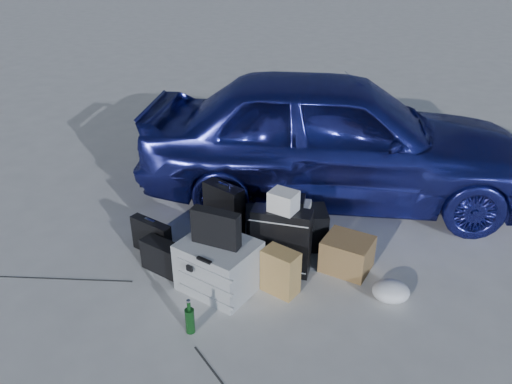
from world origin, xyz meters
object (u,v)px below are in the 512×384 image
at_px(suitcase_left, 224,211).
at_px(duffel_bag, 286,228).
at_px(briefcase, 152,237).
at_px(suitcase_right, 281,241).
at_px(car, 334,136).
at_px(pelican_case, 219,266).
at_px(green_bottle, 190,317).
at_px(cardboard_box, 347,254).

bearing_deg(suitcase_left, duffel_bag, 23.54).
xyz_separation_m(briefcase, suitcase_right, (1.27, 0.18, 0.14)).
distance_m(car, pelican_case, 2.22).
bearing_deg(green_bottle, suitcase_right, 68.65).
bearing_deg(duffel_bag, green_bottle, -126.17).
relative_size(pelican_case, cardboard_box, 1.48).
relative_size(car, suitcase_right, 6.85).
height_order(suitcase_left, green_bottle, suitcase_left).
relative_size(pelican_case, duffel_bag, 0.79).
bearing_deg(suitcase_right, cardboard_box, 17.75).
xyz_separation_m(car, green_bottle, (-0.47, -2.70, -0.60)).
xyz_separation_m(pelican_case, duffel_bag, (0.34, 0.85, -0.03)).
relative_size(suitcase_left, suitcase_right, 0.90).
bearing_deg(duffel_bag, car, 59.01).
bearing_deg(suitcase_left, cardboard_box, 14.22).
bearing_deg(car, suitcase_left, 133.45).
bearing_deg(duffel_bag, suitcase_left, 159.91).
bearing_deg(briefcase, cardboard_box, 27.20).
bearing_deg(green_bottle, duffel_bag, 77.84).
distance_m(car, suitcase_right, 1.73).
relative_size(car, briefcase, 9.59).
bearing_deg(cardboard_box, green_bottle, -127.00).
relative_size(suitcase_right, duffel_bag, 0.81).
height_order(pelican_case, duffel_bag, pelican_case).
height_order(briefcase, cardboard_box, briefcase).
distance_m(briefcase, suitcase_left, 0.77).
relative_size(duffel_bag, green_bottle, 2.65).
distance_m(pelican_case, duffel_bag, 0.92).
distance_m(pelican_case, cardboard_box, 1.20).
distance_m(duffel_bag, green_bottle, 1.48).
xyz_separation_m(car, duffel_bag, (-0.15, -1.25, -0.55)).
xyz_separation_m(suitcase_left, green_bottle, (0.34, -1.41, -0.14)).
height_order(suitcase_right, cardboard_box, suitcase_right).
height_order(pelican_case, suitcase_right, suitcase_right).
height_order(pelican_case, cardboard_box, pelican_case).
xyz_separation_m(car, suitcase_right, (-0.06, -1.67, -0.43)).
xyz_separation_m(briefcase, cardboard_box, (1.83, 0.43, -0.02)).
bearing_deg(pelican_case, briefcase, 176.67).
bearing_deg(cardboard_box, suitcase_left, 174.61).
height_order(pelican_case, suitcase_left, suitcase_left).
relative_size(car, green_bottle, 14.63).
relative_size(pelican_case, suitcase_left, 1.09).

